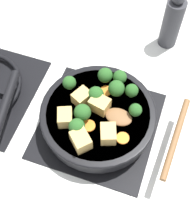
# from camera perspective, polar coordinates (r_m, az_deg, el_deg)

# --- Properties ---
(ground_plane) EXTENTS (2.40, 2.40, 0.00)m
(ground_plane) POSITION_cam_1_polar(r_m,az_deg,el_deg) (0.85, 0.00, -2.49)
(ground_plane) COLOR silver
(front_burner_grate) EXTENTS (0.31, 0.31, 0.03)m
(front_burner_grate) POSITION_cam_1_polar(r_m,az_deg,el_deg) (0.84, 0.00, -2.12)
(front_burner_grate) COLOR black
(front_burner_grate) RESTS_ON ground_plane
(skillet_pan) EXTENTS (0.30, 0.42, 0.05)m
(skillet_pan) POSITION_cam_1_polar(r_m,az_deg,el_deg) (0.81, -0.25, -0.71)
(skillet_pan) COLOR black
(skillet_pan) RESTS_ON front_burner_grate
(wooden_spoon) EXTENTS (0.22, 0.19, 0.02)m
(wooden_spoon) POSITION_cam_1_polar(r_m,az_deg,el_deg) (0.77, 9.43, -3.02)
(wooden_spoon) COLOR brown
(wooden_spoon) RESTS_ON skillet_pan
(tofu_cube_center_large) EXTENTS (0.06, 0.06, 0.04)m
(tofu_cube_center_large) POSITION_cam_1_polar(r_m,az_deg,el_deg) (0.73, -3.15, -5.19)
(tofu_cube_center_large) COLOR tan
(tofu_cube_center_large) RESTS_ON skillet_pan
(tofu_cube_near_handle) EXTENTS (0.05, 0.05, 0.03)m
(tofu_cube_near_handle) POSITION_cam_1_polar(r_m,az_deg,el_deg) (0.79, -2.99, 2.69)
(tofu_cube_near_handle) COLOR tan
(tofu_cube_near_handle) RESTS_ON skillet_pan
(tofu_cube_east_chunk) EXTENTS (0.05, 0.05, 0.04)m
(tofu_cube_east_chunk) POSITION_cam_1_polar(r_m,az_deg,el_deg) (0.78, 0.58, 1.33)
(tofu_cube_east_chunk) COLOR tan
(tofu_cube_east_chunk) RESTS_ON skillet_pan
(tofu_cube_west_chunk) EXTENTS (0.05, 0.05, 0.03)m
(tofu_cube_west_chunk) POSITION_cam_1_polar(r_m,az_deg,el_deg) (0.76, -6.03, -1.00)
(tofu_cube_west_chunk) COLOR tan
(tofu_cube_west_chunk) RESTS_ON skillet_pan
(tofu_cube_back_piece) EXTENTS (0.06, 0.05, 0.04)m
(tofu_cube_back_piece) POSITION_cam_1_polar(r_m,az_deg,el_deg) (0.74, 1.87, -4.00)
(tofu_cube_back_piece) COLOR tan
(tofu_cube_back_piece) RESTS_ON skillet_pan
(broccoli_floret_near_spoon) EXTENTS (0.04, 0.04, 0.05)m
(broccoli_floret_near_spoon) POSITION_cam_1_polar(r_m,az_deg,el_deg) (0.74, -3.89, -2.69)
(broccoli_floret_near_spoon) COLOR #709956
(broccoli_floret_near_spoon) RESTS_ON skillet_pan
(broccoli_floret_center_top) EXTENTS (0.04, 0.04, 0.04)m
(broccoli_floret_center_top) POSITION_cam_1_polar(r_m,az_deg,el_deg) (0.81, -5.26, 5.33)
(broccoli_floret_center_top) COLOR #709956
(broccoli_floret_center_top) RESTS_ON skillet_pan
(broccoli_floret_east_rim) EXTENTS (0.04, 0.04, 0.05)m
(broccoli_floret_east_rim) POSITION_cam_1_polar(r_m,az_deg,el_deg) (0.76, -2.86, -0.10)
(broccoli_floret_east_rim) COLOR #709956
(broccoli_floret_east_rim) RESTS_ON skillet_pan
(broccoli_floret_west_rim) EXTENTS (0.04, 0.04, 0.05)m
(broccoli_floret_west_rim) POSITION_cam_1_polar(r_m,az_deg,el_deg) (0.82, 1.32, 6.72)
(broccoli_floret_west_rim) COLOR #709956
(broccoli_floret_west_rim) RESTS_ON skillet_pan
(broccoli_floret_north_edge) EXTENTS (0.03, 0.03, 0.04)m
(broccoli_floret_north_edge) POSITION_cam_1_polar(r_m,az_deg,el_deg) (0.77, 6.85, 0.34)
(broccoli_floret_north_edge) COLOR #709956
(broccoli_floret_north_edge) RESTS_ON skillet_pan
(broccoli_floret_south_cluster) EXTENTS (0.04, 0.04, 0.04)m
(broccoli_floret_south_cluster) POSITION_cam_1_polar(r_m,az_deg,el_deg) (0.82, 4.00, 6.35)
(broccoli_floret_south_cluster) COLOR #709956
(broccoli_floret_south_cluster) RESTS_ON skillet_pan
(broccoli_floret_mid_floret) EXTENTS (0.04, 0.04, 0.05)m
(broccoli_floret_mid_floret) POSITION_cam_1_polar(r_m,az_deg,el_deg) (0.78, -0.40, 3.22)
(broccoli_floret_mid_floret) COLOR #709956
(broccoli_floret_mid_floret) RESTS_ON skillet_pan
(broccoli_floret_small_inner) EXTENTS (0.03, 0.03, 0.04)m
(broccoli_floret_small_inner) POSITION_cam_1_polar(r_m,az_deg,el_deg) (0.80, 6.17, 3.91)
(broccoli_floret_small_inner) COLOR #709956
(broccoli_floret_small_inner) RESTS_ON skillet_pan
(broccoli_floret_tall_stem) EXTENTS (0.04, 0.04, 0.05)m
(broccoli_floret_tall_stem) POSITION_cam_1_polar(r_m,az_deg,el_deg) (0.79, 3.38, 4.32)
(broccoli_floret_tall_stem) COLOR #709956
(broccoli_floret_tall_stem) RESTS_ON skillet_pan
(carrot_slice_orange_thin) EXTENTS (0.03, 0.03, 0.01)m
(carrot_slice_orange_thin) POSITION_cam_1_polar(r_m,az_deg,el_deg) (0.75, 4.53, -4.79)
(carrot_slice_orange_thin) COLOR orange
(carrot_slice_orange_thin) RESTS_ON skillet_pan
(carrot_slice_near_center) EXTENTS (0.03, 0.03, 0.01)m
(carrot_slice_near_center) POSITION_cam_1_polar(r_m,az_deg,el_deg) (0.82, 1.72, 3.81)
(carrot_slice_near_center) COLOR orange
(carrot_slice_near_center) RESTS_ON skillet_pan
(carrot_slice_edge_slice) EXTENTS (0.03, 0.03, 0.01)m
(carrot_slice_edge_slice) POSITION_cam_1_polar(r_m,az_deg,el_deg) (0.77, -1.70, -2.55)
(carrot_slice_edge_slice) COLOR orange
(carrot_slice_edge_slice) RESTS_ON skillet_pan
(pepper_mill) EXTENTS (0.06, 0.06, 0.19)m
(pepper_mill) POSITION_cam_1_polar(r_m,az_deg,el_deg) (0.99, 13.40, 15.80)
(pepper_mill) COLOR #333338
(pepper_mill) RESTS_ON ground_plane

